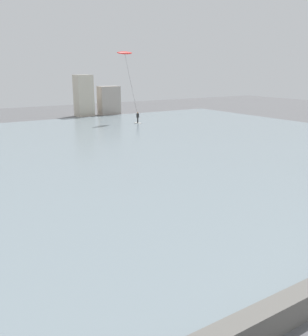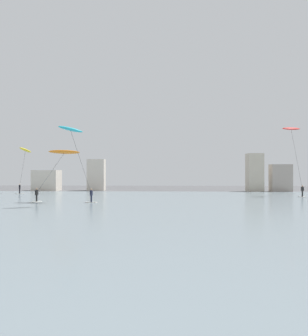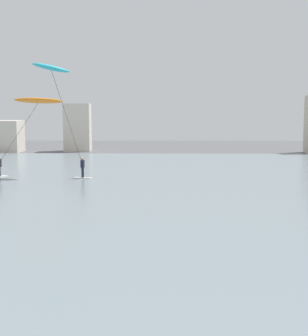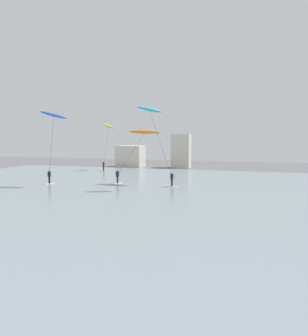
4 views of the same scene
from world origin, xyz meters
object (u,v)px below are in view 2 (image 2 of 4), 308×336
(kitesurfer_yellow, at_px, (25,154))
(kitesurfer_orange, at_px, (62,155))
(kitesurfer_cyan, at_px, (74,139))
(kitesurfer_red, at_px, (292,134))

(kitesurfer_yellow, bearing_deg, kitesurfer_orange, -51.83)
(kitesurfer_orange, distance_m, kitesurfer_cyan, 4.72)
(kitesurfer_orange, distance_m, kitesurfer_red, 33.67)
(kitesurfer_yellow, relative_size, kitesurfer_red, 0.73)
(kitesurfer_orange, relative_size, kitesurfer_cyan, 0.74)
(kitesurfer_orange, bearing_deg, kitesurfer_cyan, -56.71)
(kitesurfer_cyan, xyz_separation_m, kitesurfer_red, (29.35, 14.19, 2.07))
(kitesurfer_red, bearing_deg, kitesurfer_orange, -161.80)
(kitesurfer_yellow, xyz_separation_m, kitesurfer_cyan, (13.23, -17.45, 0.76))
(kitesurfer_yellow, bearing_deg, kitesurfer_cyan, -52.83)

